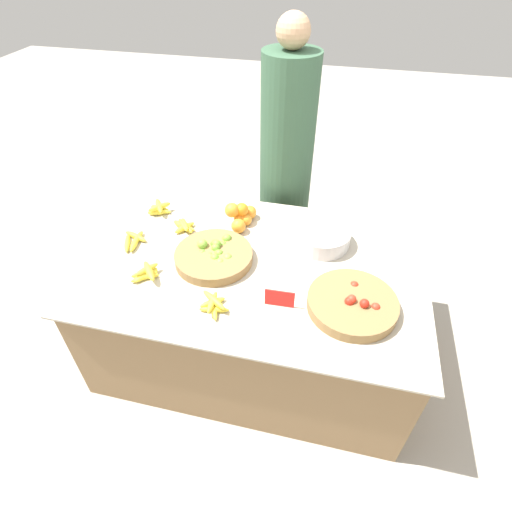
# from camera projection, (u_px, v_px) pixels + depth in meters

# --- Properties ---
(ground_plane) EXTENTS (12.00, 12.00, 0.00)m
(ground_plane) POSITION_uv_depth(u_px,v_px,m) (256.00, 342.00, 2.49)
(ground_plane) COLOR #ADA599
(market_table) EXTENTS (1.72, 1.14, 0.66)m
(market_table) POSITION_uv_depth(u_px,v_px,m) (256.00, 306.00, 2.28)
(market_table) COLOR olive
(market_table) RESTS_ON ground_plane
(lime_bowl) EXTENTS (0.40, 0.40, 0.09)m
(lime_bowl) POSITION_uv_depth(u_px,v_px,m) (214.00, 255.00, 2.06)
(lime_bowl) COLOR olive
(lime_bowl) RESTS_ON market_table
(tomato_basket) EXTENTS (0.41, 0.41, 0.09)m
(tomato_basket) POSITION_uv_depth(u_px,v_px,m) (353.00, 304.00, 1.81)
(tomato_basket) COLOR olive
(tomato_basket) RESTS_ON market_table
(orange_pile) EXTENTS (0.16, 0.23, 0.14)m
(orange_pile) POSITION_uv_depth(u_px,v_px,m) (241.00, 216.00, 2.28)
(orange_pile) COLOR orange
(orange_pile) RESTS_ON market_table
(metal_bowl) EXTENTS (0.30, 0.30, 0.09)m
(metal_bowl) POSITION_uv_depth(u_px,v_px,m) (322.00, 237.00, 2.15)
(metal_bowl) COLOR silver
(metal_bowl) RESTS_ON market_table
(price_sign) EXTENTS (0.14, 0.01, 0.09)m
(price_sign) POSITION_uv_depth(u_px,v_px,m) (280.00, 298.00, 1.81)
(price_sign) COLOR red
(price_sign) RESTS_ON market_table
(banana_bunch_middle_right) EXTENTS (0.16, 0.14, 0.05)m
(banana_bunch_middle_right) POSITION_uv_depth(u_px,v_px,m) (184.00, 226.00, 2.27)
(banana_bunch_middle_right) COLOR yellow
(banana_bunch_middle_right) RESTS_ON market_table
(banana_bunch_front_center) EXTENTS (0.16, 0.19, 0.03)m
(banana_bunch_front_center) POSITION_uv_depth(u_px,v_px,m) (134.00, 240.00, 2.18)
(banana_bunch_front_center) COLOR yellow
(banana_bunch_front_center) RESTS_ON market_table
(banana_bunch_front_left) EXTENTS (0.15, 0.15, 0.06)m
(banana_bunch_front_left) POSITION_uv_depth(u_px,v_px,m) (159.00, 209.00, 2.39)
(banana_bunch_front_left) COLOR yellow
(banana_bunch_front_left) RESTS_ON market_table
(banana_bunch_middle_left) EXTENTS (0.15, 0.16, 0.06)m
(banana_bunch_middle_left) POSITION_uv_depth(u_px,v_px,m) (213.00, 304.00, 1.81)
(banana_bunch_middle_left) COLOR yellow
(banana_bunch_middle_left) RESTS_ON market_table
(banana_bunch_back_center) EXTENTS (0.16, 0.15, 0.06)m
(banana_bunch_back_center) POSITION_uv_depth(u_px,v_px,m) (146.00, 274.00, 1.97)
(banana_bunch_back_center) COLOR yellow
(banana_bunch_back_center) RESTS_ON market_table
(vendor_person) EXTENTS (0.34, 0.34, 1.66)m
(vendor_person) POSITION_uv_depth(u_px,v_px,m) (286.00, 169.00, 2.59)
(vendor_person) COLOR #385B42
(vendor_person) RESTS_ON ground_plane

